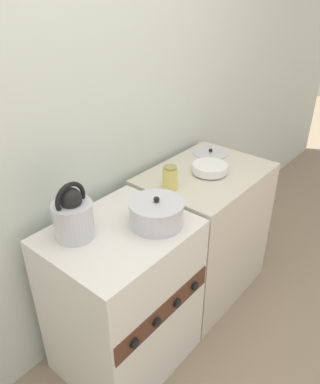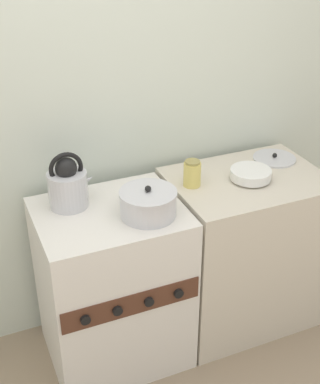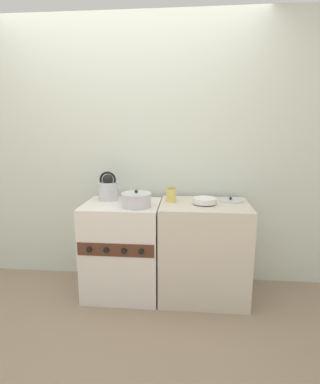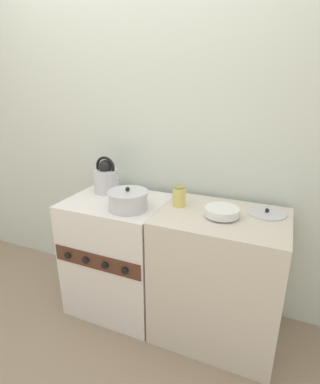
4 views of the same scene
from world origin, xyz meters
TOP-DOWN VIEW (x-y plane):
  - ground_plane at (0.00, 0.00)m, footprint 12.00×12.00m
  - wall_back at (0.00, 0.63)m, footprint 7.00×0.06m
  - stove at (-0.00, 0.27)m, footprint 0.66×0.56m
  - counter at (0.72, 0.28)m, footprint 0.76×0.56m
  - kettle at (-0.15, 0.39)m, footprint 0.22×0.18m
  - cooking_pot at (0.15, 0.17)m, footprint 0.25×0.25m
  - enamel_bowl at (0.72, 0.26)m, footprint 0.20×0.20m
  - storage_jar at (0.43, 0.32)m, footprint 0.08×0.08m
  - loose_pot_lid at (0.96, 0.41)m, footprint 0.22×0.22m

SIDE VIEW (x-z plane):
  - ground_plane at x=0.00m, z-range 0.00..0.00m
  - stove at x=0.00m, z-range 0.00..0.84m
  - counter at x=0.72m, z-range 0.00..0.86m
  - loose_pot_lid at x=0.96m, z-range 0.85..0.88m
  - enamel_bowl at x=0.72m, z-range 0.86..0.92m
  - cooking_pot at x=0.15m, z-range 0.83..0.98m
  - storage_jar at x=0.43m, z-range 0.86..0.98m
  - kettle at x=-0.15m, z-range 0.82..1.08m
  - wall_back at x=0.00m, z-range 0.00..2.50m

